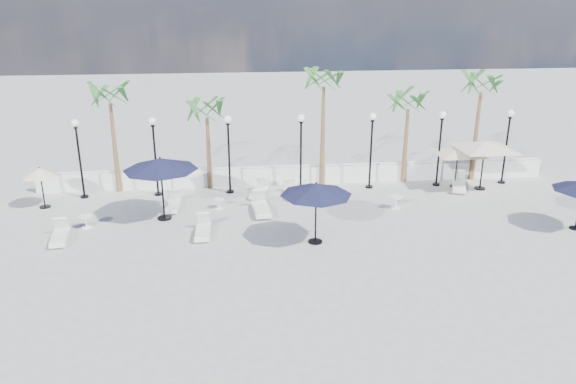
{
  "coord_description": "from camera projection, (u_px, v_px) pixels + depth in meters",
  "views": [
    {
      "loc": [
        -3.35,
        -19.74,
        9.37
      ],
      "look_at": [
        -1.09,
        2.1,
        1.5
      ],
      "focal_mm": 35.0,
      "sensor_mm": 36.0,
      "label": 1
    }
  ],
  "objects": [
    {
      "name": "lamppost_0",
      "position": [
        78.0,
        147.0,
        26.2
      ],
      "size": [
        0.36,
        0.36,
        3.84
      ],
      "color": "black",
      "rests_on": "ground"
    },
    {
      "name": "lounger_3",
      "position": [
        261.0,
        207.0,
        25.11
      ],
      "size": [
        0.84,
        2.15,
        0.79
      ],
      "rotation": [
        0.0,
        0.0,
        0.08
      ],
      "color": "silver",
      "rests_on": "ground"
    },
    {
      "name": "lamppost_6",
      "position": [
        508.0,
        136.0,
        28.24
      ],
      "size": [
        0.36,
        0.36,
        3.84
      ],
      "color": "black",
      "rests_on": "ground"
    },
    {
      "name": "lounger_5",
      "position": [
        291.0,
        191.0,
        27.21
      ],
      "size": [
        0.62,
        1.74,
        0.64
      ],
      "rotation": [
        0.0,
        0.0,
        0.03
      ],
      "color": "silver",
      "rests_on": "ground"
    },
    {
      "name": "palm_3",
      "position": [
        408.0,
        106.0,
        28.01
      ],
      "size": [
        2.6,
        2.6,
        4.9
      ],
      "color": "brown",
      "rests_on": "ground"
    },
    {
      "name": "lamppost_2",
      "position": [
        229.0,
        144.0,
        26.88
      ],
      "size": [
        0.36,
        0.36,
        3.84
      ],
      "color": "black",
      "rests_on": "ground"
    },
    {
      "name": "lounger_0",
      "position": [
        203.0,
        230.0,
        22.8
      ],
      "size": [
        0.64,
        1.85,
        0.69
      ],
      "rotation": [
        0.0,
        0.0,
        -0.02
      ],
      "color": "silver",
      "rests_on": "ground"
    },
    {
      "name": "lamppost_5",
      "position": [
        440.0,
        138.0,
        27.9
      ],
      "size": [
        0.36,
        0.36,
        3.84
      ],
      "color": "black",
      "rests_on": "ground"
    },
    {
      "name": "lounger_1",
      "position": [
        60.0,
        235.0,
        22.27
      ],
      "size": [
        0.84,
        1.9,
        0.69
      ],
      "rotation": [
        0.0,
        0.0,
        0.14
      ],
      "color": "silver",
      "rests_on": "ground"
    },
    {
      "name": "side_table_1",
      "position": [
        219.0,
        203.0,
        25.61
      ],
      "size": [
        0.47,
        0.47,
        0.46
      ],
      "color": "silver",
      "rests_on": "ground"
    },
    {
      "name": "parasol_cream_sq_b",
      "position": [
        458.0,
        147.0,
        27.85
      ],
      "size": [
        4.45,
        4.45,
        2.23
      ],
      "color": "black",
      "rests_on": "ground"
    },
    {
      "name": "side_table_2",
      "position": [
        396.0,
        201.0,
        25.58
      ],
      "size": [
        0.59,
        0.59,
        0.57
      ],
      "color": "silver",
      "rests_on": "ground"
    },
    {
      "name": "palm_2",
      "position": [
        324.0,
        84.0,
        27.2
      ],
      "size": [
        2.6,
        2.6,
        6.1
      ],
      "color": "brown",
      "rests_on": "ground"
    },
    {
      "name": "ground",
      "position": [
        321.0,
        245.0,
        21.97
      ],
      "size": [
        100.0,
        100.0,
        0.0
      ],
      "primitive_type": "plane",
      "color": "gray",
      "rests_on": "ground"
    },
    {
      "name": "palm_1",
      "position": [
        207.0,
        115.0,
        27.11
      ],
      "size": [
        2.6,
        2.6,
        4.7
      ],
      "color": "brown",
      "rests_on": "ground"
    },
    {
      "name": "lounger_6",
      "position": [
        459.0,
        184.0,
        28.11
      ],
      "size": [
        1.28,
        2.09,
        0.75
      ],
      "rotation": [
        0.0,
        0.0,
        -0.35
      ],
      "color": "silver",
      "rests_on": "ground"
    },
    {
      "name": "parasol_cream_sq_a",
      "position": [
        485.0,
        142.0,
        27.41
      ],
      "size": [
        5.38,
        5.38,
        2.64
      ],
      "color": "black",
      "rests_on": "ground"
    },
    {
      "name": "palm_4",
      "position": [
        481.0,
        90.0,
        28.11
      ],
      "size": [
        2.6,
        2.6,
        5.7
      ],
      "color": "brown",
      "rests_on": "ground"
    },
    {
      "name": "balustrade",
      "position": [
        298.0,
        175.0,
        28.84
      ],
      "size": [
        26.0,
        0.3,
        1.01
      ],
      "color": "silver",
      "rests_on": "ground"
    },
    {
      "name": "palm_0",
      "position": [
        110.0,
        100.0,
        26.41
      ],
      "size": [
        2.6,
        2.6,
        5.5
      ],
      "color": "brown",
      "rests_on": "ground"
    },
    {
      "name": "side_table_0",
      "position": [
        86.0,
        221.0,
        23.47
      ],
      "size": [
        0.56,
        0.56,
        0.54
      ],
      "color": "silver",
      "rests_on": "ground"
    },
    {
      "name": "lamppost_3",
      "position": [
        301.0,
        142.0,
        27.22
      ],
      "size": [
        0.36,
        0.36,
        3.84
      ],
      "color": "black",
      "rests_on": "ground"
    },
    {
      "name": "parasol_cream_small",
      "position": [
        40.0,
        173.0,
        25.26
      ],
      "size": [
        1.58,
        1.58,
        1.94
      ],
      "color": "black",
      "rests_on": "ground"
    },
    {
      "name": "lamppost_1",
      "position": [
        154.0,
        145.0,
        26.54
      ],
      "size": [
        0.36,
        0.36,
        3.84
      ],
      "color": "black",
      "rests_on": "ground"
    },
    {
      "name": "lounger_2",
      "position": [
        173.0,
        204.0,
        25.58
      ],
      "size": [
        0.61,
        1.78,
        0.66
      ],
      "rotation": [
        0.0,
        0.0,
        -0.02
      ],
      "color": "silver",
      "rests_on": "ground"
    },
    {
      "name": "parasol_navy_left",
      "position": [
        160.0,
        164.0,
        23.68
      ],
      "size": [
        3.19,
        3.19,
        2.82
      ],
      "color": "black",
      "rests_on": "ground"
    },
    {
      "name": "parasol_navy_mid",
      "position": [
        316.0,
        190.0,
        21.47
      ],
      "size": [
        2.81,
        2.81,
        2.52
      ],
      "color": "black",
      "rests_on": "ground"
    },
    {
      "name": "lounger_4",
      "position": [
        259.0,
        191.0,
        27.27
      ],
      "size": [
        1.08,
        1.89,
        0.68
      ],
      "rotation": [
        0.0,
        0.0,
        -0.29
      ],
      "color": "silver",
      "rests_on": "ground"
    },
    {
      "name": "lamppost_4",
      "position": [
        372.0,
        140.0,
        27.56
      ],
      "size": [
        0.36,
        0.36,
        3.84
      ],
      "color": "black",
      "rests_on": "ground"
    }
  ]
}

